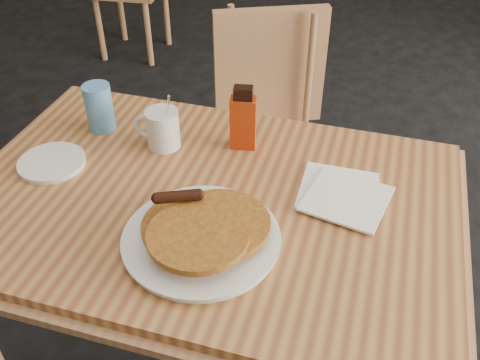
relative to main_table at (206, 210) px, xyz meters
The scene contains 8 objects.
main_table is the anchor object (origin of this frame).
chair_main_far 0.76m from the main_table, 91.31° to the left, with size 0.52×0.53×0.88m.
pancake_plate 0.16m from the main_table, 75.58° to the right, with size 0.32×0.32×0.09m.
coffee_mug 0.25m from the main_table, 134.40° to the left, with size 0.12×0.08×0.16m.
syrup_bottle 0.25m from the main_table, 80.64° to the left, with size 0.07×0.05×0.17m.
napkin_stack 0.31m from the main_table, 13.55° to the left, with size 0.21×0.22×0.01m.
blue_tumbler 0.42m from the main_table, 149.73° to the left, with size 0.07×0.07×0.13m, color #508ABC.
side_saucer 0.40m from the main_table, behind, with size 0.16×0.16×0.01m, color silver.
Camera 1 is at (0.26, -0.83, 1.53)m, focal length 40.00 mm.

